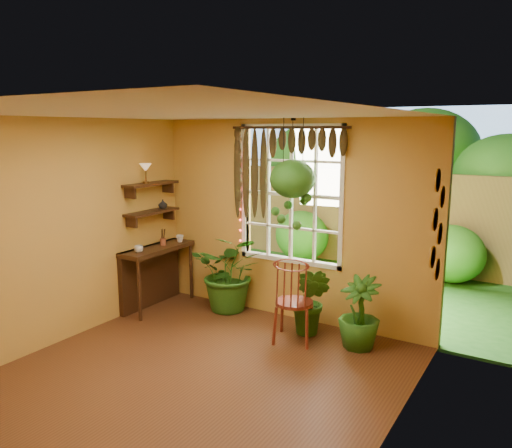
{
  "coord_description": "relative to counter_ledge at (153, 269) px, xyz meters",
  "views": [
    {
      "loc": [
        3.05,
        -3.59,
        2.55
      ],
      "look_at": [
        0.14,
        1.15,
        1.5
      ],
      "focal_mm": 35.0,
      "sensor_mm": 36.0,
      "label": 1
    }
  ],
  "objects": [
    {
      "name": "floor",
      "position": [
        1.91,
        -1.6,
        -0.55
      ],
      "size": [
        4.5,
        4.5,
        0.0
      ],
      "primitive_type": "plane",
      "color": "#5B311A",
      "rests_on": "ground"
    },
    {
      "name": "ceiling",
      "position": [
        1.91,
        -1.6,
        2.15
      ],
      "size": [
        4.5,
        4.5,
        0.0
      ],
      "primitive_type": "plane",
      "rotation": [
        3.14,
        0.0,
        0.0
      ],
      "color": "white",
      "rests_on": "wall_back"
    },
    {
      "name": "wall_back",
      "position": [
        1.91,
        0.65,
        0.8
      ],
      "size": [
        4.0,
        0.0,
        4.0
      ],
      "primitive_type": "plane",
      "rotation": [
        1.57,
        0.0,
        0.0
      ],
      "color": "#C19342",
      "rests_on": "floor"
    },
    {
      "name": "wall_left",
      "position": [
        -0.09,
        -1.6,
        0.8
      ],
      "size": [
        0.0,
        4.5,
        4.5
      ],
      "primitive_type": "plane",
      "rotation": [
        1.57,
        0.0,
        1.57
      ],
      "color": "#C19342",
      "rests_on": "floor"
    },
    {
      "name": "wall_right",
      "position": [
        3.91,
        -1.6,
        0.8
      ],
      "size": [
        0.0,
        4.5,
        4.5
      ],
      "primitive_type": "plane",
      "rotation": [
        1.57,
        0.0,
        -1.57
      ],
      "color": "#C19342",
      "rests_on": "floor"
    },
    {
      "name": "window",
      "position": [
        1.91,
        0.68,
        1.15
      ],
      "size": [
        1.52,
        0.1,
        1.86
      ],
      "color": "white",
      "rests_on": "wall_back"
    },
    {
      "name": "valance_vine",
      "position": [
        1.82,
        0.56,
        1.73
      ],
      "size": [
        1.7,
        0.12,
        1.1
      ],
      "color": "#361E0E",
      "rests_on": "window"
    },
    {
      "name": "string_lights",
      "position": [
        1.15,
        0.59,
        1.2
      ],
      "size": [
        0.03,
        0.03,
        1.54
      ],
      "primitive_type": null,
      "color": "#FF2633",
      "rests_on": "window"
    },
    {
      "name": "wall_plates",
      "position": [
        3.89,
        0.19,
        1.0
      ],
      "size": [
        0.04,
        0.32,
        1.1
      ],
      "primitive_type": null,
      "color": "beige",
      "rests_on": "wall_right"
    },
    {
      "name": "counter_ledge",
      "position": [
        0.0,
        0.0,
        0.0
      ],
      "size": [
        0.4,
        1.2,
        0.9
      ],
      "color": "#361E0E",
      "rests_on": "floor"
    },
    {
      "name": "shelf_lower",
      "position": [
        0.03,
        0.0,
        0.85
      ],
      "size": [
        0.25,
        0.9,
        0.04
      ],
      "primitive_type": "cube",
      "color": "#361E0E",
      "rests_on": "wall_left"
    },
    {
      "name": "shelf_upper",
      "position": [
        0.03,
        0.0,
        1.25
      ],
      "size": [
        0.25,
        0.9,
        0.04
      ],
      "primitive_type": "cube",
      "color": "#361E0E",
      "rests_on": "wall_left"
    },
    {
      "name": "backyard",
      "position": [
        2.15,
        5.27,
        0.73
      ],
      "size": [
        14.0,
        10.0,
        12.0
      ],
      "color": "#1D5B1A",
      "rests_on": "ground"
    },
    {
      "name": "windsor_chair",
      "position": [
        2.35,
        -0.06,
        -0.19
      ],
      "size": [
        0.57,
        0.59,
        1.24
      ],
      "rotation": [
        0.0,
        0.0,
        0.28
      ],
      "color": "maroon",
      "rests_on": "floor"
    },
    {
      "name": "potted_plant_left",
      "position": [
        1.09,
        0.44,
        0.01
      ],
      "size": [
        1.25,
        1.16,
        1.13
      ],
      "primitive_type": "imported",
      "rotation": [
        0.0,
        0.0,
        0.32
      ],
      "color": "#175015",
      "rests_on": "floor"
    },
    {
      "name": "potted_plant_mid",
      "position": [
        2.44,
        0.23,
        -0.11
      ],
      "size": [
        0.52,
        0.43,
        0.89
      ],
      "primitive_type": "imported",
      "rotation": [
        0.0,
        0.0,
        -0.07
      ],
      "color": "#175015",
      "rests_on": "floor"
    },
    {
      "name": "potted_plant_right",
      "position": [
        3.09,
        0.18,
        -0.12
      ],
      "size": [
        0.59,
        0.59,
        0.87
      ],
      "primitive_type": "imported",
      "rotation": [
        0.0,
        0.0,
        -0.23
      ],
      "color": "#175015",
      "rests_on": "floor"
    },
    {
      "name": "hanging_basket",
      "position": [
        2.06,
        0.43,
        1.33
      ],
      "size": [
        0.58,
        0.58,
        1.4
      ],
      "color": "black",
      "rests_on": "ceiling"
    },
    {
      "name": "cup_a",
      "position": [
        0.13,
        -0.39,
        0.4
      ],
      "size": [
        0.15,
        0.15,
        0.1
      ],
      "primitive_type": "imported",
      "rotation": [
        0.0,
        0.0,
        -0.3
      ],
      "color": "silver",
      "rests_on": "counter_ledge"
    },
    {
      "name": "cup_b",
      "position": [
        0.19,
        0.4,
        0.4
      ],
      "size": [
        0.13,
        0.13,
        0.11
      ],
      "primitive_type": "imported",
      "rotation": [
        0.0,
        0.0,
        0.15
      ],
      "color": "beige",
      "rests_on": "counter_ledge"
    },
    {
      "name": "brush_jar",
      "position": [
        0.11,
        0.12,
        0.47
      ],
      "size": [
        0.08,
        0.08,
        0.3
      ],
      "color": "#99482C",
      "rests_on": "counter_ledge"
    },
    {
      "name": "shelf_vase",
      "position": [
        0.04,
        0.23,
        0.93
      ],
      "size": [
        0.16,
        0.16,
        0.13
      ],
      "primitive_type": "imported",
      "rotation": [
        0.0,
        0.0,
        0.26
      ],
      "color": "#B2AD99",
      "rests_on": "shelf_lower"
    },
    {
      "name": "tiffany_lamp",
      "position": [
        0.05,
        -0.11,
        1.47
      ],
      "size": [
        0.17,
        0.17,
        0.28
      ],
      "color": "brown",
      "rests_on": "shelf_upper"
    }
  ]
}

